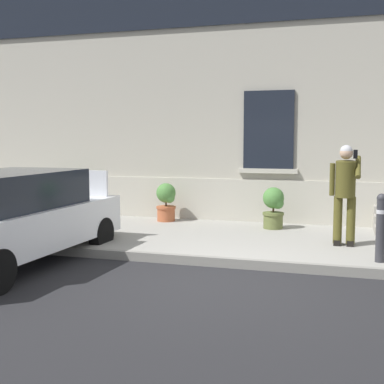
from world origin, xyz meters
name	(u,v)px	position (x,y,z in m)	size (l,w,h in m)	color
ground_plane	(213,283)	(0.00, 0.00, 0.00)	(80.00, 80.00, 0.00)	#232326
sidewalk	(250,240)	(0.00, 2.80, 0.07)	(24.00, 3.60, 0.15)	#99968E
curb_edge	(228,263)	(0.00, 0.94, 0.07)	(24.00, 0.12, 0.15)	gray
building_facade	(272,63)	(0.01, 5.29, 3.73)	(24.00, 1.52, 7.50)	#B2AD9E
hatchback_car_white	(13,216)	(-3.31, 0.09, 0.79)	(1.90, 4.12, 1.50)	white
bollard_near_person	(381,225)	(2.25, 1.35, 0.71)	(0.15, 0.15, 1.04)	#333338
person_on_phone	(345,189)	(1.71, 2.42, 1.15)	(0.51, 0.46, 1.75)	#514C1E
planter_charcoal	(71,197)	(-4.63, 4.15, 0.61)	(0.44, 0.44, 0.86)	#2D2D30
planter_terracotta	(166,201)	(-2.16, 4.10, 0.61)	(0.44, 0.44, 0.86)	#B25B38
planter_olive	(274,207)	(0.30, 3.82, 0.61)	(0.44, 0.44, 0.86)	#606B38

